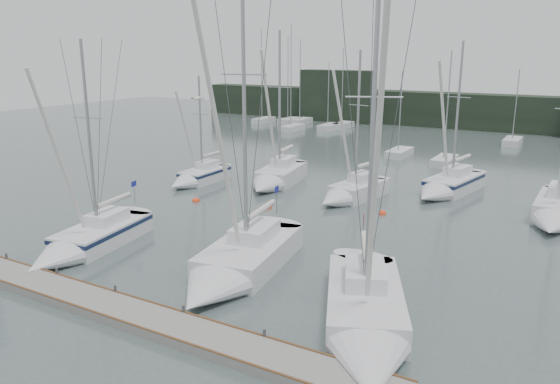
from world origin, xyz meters
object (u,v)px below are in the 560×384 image
at_px(sailboat_near_center, 232,269).
at_px(buoy_c, 196,201).
at_px(sailboat_mid_b, 275,179).
at_px(sailboat_mid_e, 556,214).
at_px(sailboat_mid_c, 348,194).
at_px(sailboat_mid_a, 196,178).
at_px(buoy_b, 382,214).
at_px(buoy_a, 268,208).
at_px(sailboat_near_left, 83,243).
at_px(sailboat_near_right, 367,326).
at_px(sailboat_mid_d, 446,187).

height_order(sailboat_near_center, buoy_c, sailboat_near_center).
height_order(sailboat_mid_b, sailboat_mid_e, sailboat_mid_b).
bearing_deg(buoy_c, sailboat_mid_c, 30.32).
height_order(sailboat_mid_a, buoy_b, sailboat_mid_a).
bearing_deg(sailboat_mid_c, sailboat_near_center, -76.59).
height_order(sailboat_mid_b, buoy_c, sailboat_mid_b).
distance_m(sailboat_mid_a, buoy_c, 5.55).
bearing_deg(buoy_a, sailboat_near_left, -108.29).
relative_size(sailboat_near_right, buoy_a, 24.32).
bearing_deg(sailboat_mid_e, buoy_c, -160.87).
relative_size(sailboat_mid_c, sailboat_mid_e, 0.97).
distance_m(sailboat_near_left, sailboat_mid_a, 16.73).
height_order(sailboat_near_left, buoy_a, sailboat_near_left).
bearing_deg(sailboat_mid_e, sailboat_near_left, -138.11).
bearing_deg(sailboat_near_center, sailboat_near_right, -23.67).
xyz_separation_m(sailboat_near_left, sailboat_near_center, (9.44, 1.06, 0.04)).
height_order(sailboat_near_left, sailboat_mid_e, sailboat_near_left).
bearing_deg(sailboat_mid_e, sailboat_near_center, -124.39).
distance_m(sailboat_near_center, sailboat_mid_c, 16.48).
xyz_separation_m(sailboat_mid_e, buoy_b, (-10.58, -3.89, -0.62)).
relative_size(sailboat_mid_a, sailboat_mid_e, 0.80).
bearing_deg(sailboat_mid_b, sailboat_mid_c, -19.04).
bearing_deg(sailboat_near_center, sailboat_mid_d, 67.89).
height_order(sailboat_mid_d, buoy_b, sailboat_mid_d).
distance_m(sailboat_near_right, sailboat_mid_c, 20.44).
bearing_deg(buoy_c, buoy_a, 12.23).
bearing_deg(buoy_c, sailboat_near_right, -34.20).
height_order(sailboat_mid_e, buoy_a, sailboat_mid_e).
xyz_separation_m(buoy_a, buoy_c, (-5.61, -1.22, 0.00)).
bearing_deg(sailboat_mid_a, buoy_b, -2.26).
bearing_deg(sailboat_mid_a, sailboat_mid_b, 22.48).
bearing_deg(sailboat_mid_c, buoy_b, -18.83).
distance_m(sailboat_near_left, buoy_a, 13.62).
xyz_separation_m(sailboat_near_right, sailboat_mid_e, (5.27, 20.47, 0.03)).
bearing_deg(sailboat_mid_b, sailboat_near_left, -104.06).
relative_size(sailboat_mid_a, sailboat_mid_d, 0.77).
height_order(sailboat_near_center, sailboat_mid_e, sailboat_near_center).
bearing_deg(sailboat_mid_e, sailboat_mid_b, -176.76).
bearing_deg(sailboat_mid_a, sailboat_near_center, -47.35).
bearing_deg(buoy_a, buoy_b, 19.24).
bearing_deg(sailboat_mid_a, buoy_a, -19.85).
height_order(sailboat_near_left, sailboat_mid_b, sailboat_mid_b).
xyz_separation_m(sailboat_mid_a, sailboat_mid_b, (6.18, 2.66, 0.10)).
relative_size(sailboat_near_right, sailboat_mid_c, 1.34).
bearing_deg(sailboat_mid_b, sailboat_near_center, -75.28).
xyz_separation_m(sailboat_mid_a, sailboat_mid_e, (27.34, 3.47, 0.08)).
xyz_separation_m(sailboat_mid_e, buoy_c, (-23.92, -7.80, -0.62)).
xyz_separation_m(sailboat_near_center, sailboat_mid_e, (13.14, 18.45, 0.02)).
relative_size(sailboat_near_center, sailboat_mid_c, 1.43).
bearing_deg(sailboat_near_left, sailboat_mid_d, 48.48).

